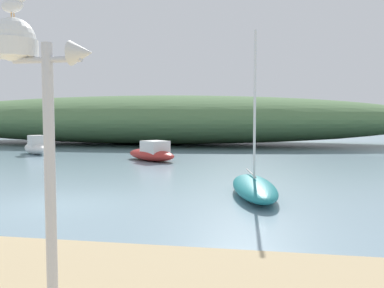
% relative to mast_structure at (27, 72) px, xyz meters
% --- Properties ---
extents(ground_plane, '(120.00, 120.00, 0.00)m').
position_rel_mast_structure_xyz_m(ground_plane, '(-3.04, 6.18, -2.92)').
color(ground_plane, '#7A99A8').
extents(distant_hill, '(51.99, 15.15, 4.59)m').
position_rel_mast_structure_xyz_m(distant_hill, '(-8.37, 33.12, -0.63)').
color(distant_hill, '#517547').
rests_on(distant_hill, ground).
extents(mast_structure, '(1.16, 0.51, 3.31)m').
position_rel_mast_structure_xyz_m(mast_structure, '(0.00, 0.00, 0.00)').
color(mast_structure, silver).
rests_on(mast_structure, beach_sand).
extents(seagull_on_radar, '(0.37, 0.17, 0.26)m').
position_rel_mast_structure_xyz_m(seagull_on_radar, '(-0.13, -0.00, 0.73)').
color(seagull_on_radar, orange).
rests_on(seagull_on_radar, mast_structure).
extents(motorboat_far_right, '(3.21, 3.11, 1.29)m').
position_rel_mast_structure_xyz_m(motorboat_far_right, '(-12.39, 20.40, -2.42)').
color(motorboat_far_right, white).
rests_on(motorboat_far_right, ground).
extents(sailboat_far_left, '(1.92, 4.42, 5.09)m').
position_rel_mast_structure_xyz_m(sailboat_far_left, '(2.33, 8.33, -2.61)').
color(sailboat_far_left, teal).
rests_on(sailboat_far_left, ground).
extents(motorboat_by_sandbar, '(3.95, 3.67, 1.16)m').
position_rel_mast_structure_xyz_m(motorboat_by_sandbar, '(-3.57, 17.83, -2.48)').
color(motorboat_by_sandbar, '#B72D28').
rests_on(motorboat_by_sandbar, ground).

